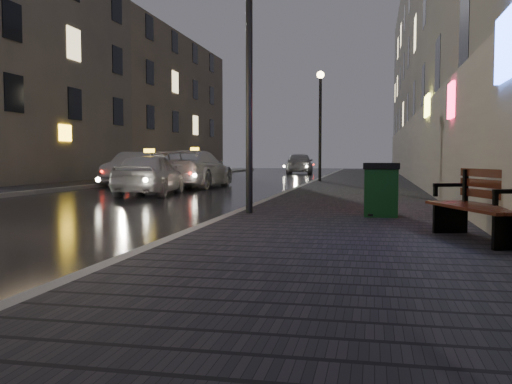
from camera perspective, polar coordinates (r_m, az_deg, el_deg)
sidewalk at (r=26.66m, az=10.59°, el=0.79°), size 4.60×58.00×0.15m
curb at (r=26.81m, az=5.45°, el=0.85°), size 0.20×58.00×0.15m
sidewalk_far at (r=29.69m, az=-14.52°, el=1.01°), size 2.40×58.00×0.15m
curb_far at (r=29.14m, az=-12.22°, el=1.00°), size 0.20×58.00×0.15m
building_near at (r=31.17m, az=16.92°, el=12.94°), size 1.80×50.00×13.00m
building_far_b at (r=31.76m, az=-23.57°, el=13.54°), size 6.00×16.00×14.00m
building_far_c at (r=48.25m, az=-10.27°, el=8.45°), size 6.00×22.00×11.00m
lamp_near at (r=12.09m, az=-0.68°, el=13.83°), size 0.36×0.36×5.28m
lamp_far at (r=27.82m, az=6.44°, el=7.98°), size 0.36×0.36×5.28m
bench at (r=8.64m, az=21.84°, el=-1.20°), size 1.32×2.08×1.01m
trash_bin at (r=11.56m, az=12.46°, el=0.28°), size 0.73×0.73×1.06m
taxi_near at (r=20.05m, az=-10.61°, el=1.78°), size 2.26×4.49×1.47m
car_left_mid at (r=27.36m, az=-11.83°, el=2.33°), size 1.72×4.77×1.56m
taxi_mid at (r=24.85m, az=-6.14°, el=2.30°), size 2.28×5.52×1.60m
taxi_far at (r=34.81m, az=-6.33°, el=2.48°), size 2.56×5.12×1.39m
car_far at (r=44.01m, az=4.40°, el=2.87°), size 2.31×4.95×1.64m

